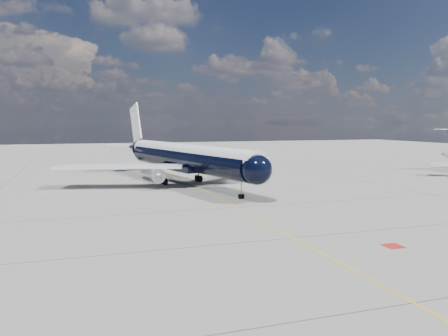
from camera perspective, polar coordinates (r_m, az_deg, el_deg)
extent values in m
plane|color=gray|center=(72.44, -3.86, -2.28)|extent=(320.00, 320.00, 0.00)
cube|color=yellow|center=(67.66, -2.80, -2.85)|extent=(0.16, 160.00, 0.01)
cube|color=maroon|center=(39.80, 21.20, -9.48)|extent=(1.60, 1.60, 0.01)
cylinder|color=black|center=(73.61, -5.06, 1.24)|extent=(12.56, 39.13, 3.92)
sphere|color=black|center=(55.91, 4.33, -0.23)|extent=(4.70, 4.70, 3.92)
cone|color=black|center=(95.90, -11.49, 2.59)|extent=(5.44, 7.92, 3.92)
cylinder|color=white|center=(73.54, -5.07, 2.00)|extent=(12.18, 40.95, 3.06)
cube|color=black|center=(55.68, 4.46, 0.33)|extent=(2.69, 1.76, 0.57)
cube|color=white|center=(71.08, -13.48, 0.18)|extent=(20.49, 10.16, 0.33)
cube|color=white|center=(80.35, 1.41, 0.99)|extent=(18.37, 16.88, 0.33)
cube|color=black|center=(73.74, -5.05, 0.12)|extent=(6.53, 11.03, 1.03)
cylinder|color=#B5B5BD|center=(69.22, -9.28, -0.87)|extent=(3.31, 5.15, 2.31)
cylinder|color=#B5B5BD|center=(75.24, 0.24, -0.26)|extent=(3.31, 5.15, 2.31)
sphere|color=gray|center=(67.23, -8.58, -1.06)|extent=(1.36, 1.36, 1.14)
sphere|color=gray|center=(73.41, 1.13, -0.41)|extent=(1.36, 1.36, 1.14)
cube|color=white|center=(69.32, -9.35, -0.22)|extent=(0.96, 3.27, 1.14)
cube|color=white|center=(75.33, 0.16, 0.34)|extent=(0.96, 3.27, 1.14)
cube|color=white|center=(95.26, -11.45, 5.74)|extent=(1.78, 6.46, 8.80)
cube|color=white|center=(95.85, -11.50, 3.09)|extent=(13.82, 6.21, 0.23)
cylinder|color=gray|center=(59.25, 2.28, -2.84)|extent=(0.22, 0.22, 2.17)
cylinder|color=black|center=(59.29, 2.10, -3.74)|extent=(0.34, 0.75, 0.72)
cylinder|color=black|center=(59.51, 2.44, -3.71)|extent=(0.34, 0.75, 0.72)
cylinder|color=gray|center=(73.93, -7.87, -1.07)|extent=(0.32, 0.32, 1.96)
cylinder|color=gray|center=(76.77, -3.34, -0.76)|extent=(0.32, 0.32, 1.96)
cylinder|color=black|center=(73.52, -7.68, -1.75)|extent=(0.71, 1.21, 1.14)
cylinder|color=black|center=(74.55, -8.03, -1.65)|extent=(0.71, 1.21, 1.14)
cylinder|color=black|center=(76.37, -3.14, -1.42)|extent=(0.71, 1.21, 1.14)
cylinder|color=black|center=(77.37, -3.53, -1.33)|extent=(0.71, 1.21, 1.14)
cone|color=white|center=(108.99, 27.22, 1.54)|extent=(3.15, 4.94, 2.50)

